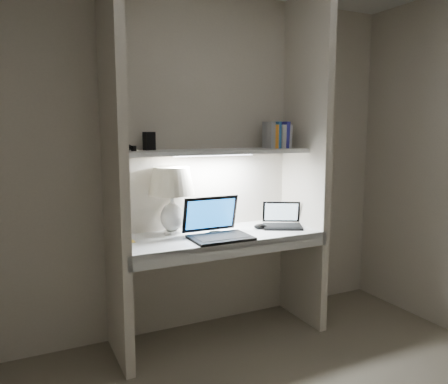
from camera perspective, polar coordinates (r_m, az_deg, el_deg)
back_wall at (r=3.30m, az=-2.59°, el=3.69°), size 3.20×0.01×2.50m
alcove_panel_left at (r=2.81m, az=-14.12°, el=2.69°), size 0.06×0.55×2.50m
alcove_panel_right at (r=3.42m, az=10.60°, el=3.72°), size 0.06×0.55×2.50m
desk at (r=3.13m, az=-0.53°, el=-5.83°), size 1.40×0.55×0.04m
desk_apron at (r=2.91m, az=1.67°, el=-7.51°), size 1.46×0.03×0.10m
shelf at (r=3.13m, az=-1.29°, el=5.29°), size 1.40×0.36×0.03m
strip_light at (r=3.13m, az=-1.29°, el=4.89°), size 0.60×0.04×0.02m
table_lamp at (r=3.09m, az=-6.87°, el=0.39°), size 0.33×0.33×0.48m
laptop_main at (r=3.02m, az=-0.96°, el=-4.78°), size 0.41×0.35×0.27m
laptop_netbook at (r=3.37m, az=7.59°, el=-3.79°), size 0.37×0.36×0.18m
speaker at (r=3.30m, az=-2.76°, el=-3.57°), size 0.10×0.08×0.13m
mouse at (r=3.29m, az=4.77°, el=-4.49°), size 0.11×0.07×0.04m
cable_coil at (r=3.13m, az=-1.07°, el=-5.33°), size 0.14×0.14×0.01m
sticky_note at (r=2.97m, az=-12.33°, el=-6.35°), size 0.08×0.08×0.00m
book_row at (r=3.38m, az=6.94°, el=7.32°), size 0.19×0.13×0.20m
shelf_box at (r=3.06m, az=-9.75°, el=6.57°), size 0.08×0.07×0.13m
shelf_gadget at (r=2.93m, az=-12.86°, el=5.69°), size 0.12×0.10×0.05m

